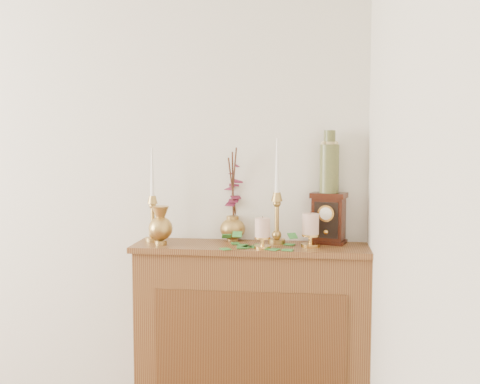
# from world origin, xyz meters

# --- Properties ---
(console_shelf) EXTENTS (1.24, 0.34, 0.93)m
(console_shelf) POSITION_xyz_m (1.40, 2.10, 0.44)
(console_shelf) COLOR brown
(console_shelf) RESTS_ON ground
(candlestick_left) EXTENTS (0.08, 0.08, 0.50)m
(candlestick_left) POSITION_xyz_m (0.86, 2.13, 1.09)
(candlestick_left) COLOR tan
(candlestick_left) RESTS_ON console_shelf
(candlestick_center) EXTENTS (0.09, 0.09, 0.55)m
(candlestick_center) POSITION_xyz_m (1.52, 2.15, 1.11)
(candlestick_center) COLOR tan
(candlestick_center) RESTS_ON console_shelf
(bud_vase) EXTENTS (0.12, 0.12, 0.20)m
(bud_vase) POSITION_xyz_m (0.93, 2.04, 1.03)
(bud_vase) COLOR tan
(bud_vase) RESTS_ON console_shelf
(ginger_jar) EXTENTS (0.21, 0.22, 0.50)m
(ginger_jar) POSITION_xyz_m (1.28, 2.25, 1.16)
(ginger_jar) COLOR tan
(ginger_jar) RESTS_ON console_shelf
(pillar_candle_left) EXTENTS (0.08, 0.08, 0.16)m
(pillar_candle_left) POSITION_xyz_m (1.46, 2.00, 1.02)
(pillar_candle_left) COLOR gold
(pillar_candle_left) RESTS_ON console_shelf
(pillar_candle_right) EXTENTS (0.09, 0.09, 0.18)m
(pillar_candle_right) POSITION_xyz_m (1.70, 2.07, 1.03)
(pillar_candle_right) COLOR gold
(pillar_candle_right) RESTS_ON console_shelf
(ivy_garland) EXTENTS (0.44, 0.21, 0.08)m
(ivy_garland) POSITION_xyz_m (1.43, 2.02, 0.94)
(ivy_garland) COLOR #2E732B
(ivy_garland) RESTS_ON console_shelf
(mantel_clock) EXTENTS (0.21, 0.17, 0.27)m
(mantel_clock) POSITION_xyz_m (1.79, 2.19, 1.06)
(mantel_clock) COLOR #35120A
(mantel_clock) RESTS_ON console_shelf
(ceramic_vase) EXTENTS (0.10, 0.10, 0.33)m
(ceramic_vase) POSITION_xyz_m (1.79, 2.19, 1.34)
(ceramic_vase) COLOR #172F22
(ceramic_vase) RESTS_ON mantel_clock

